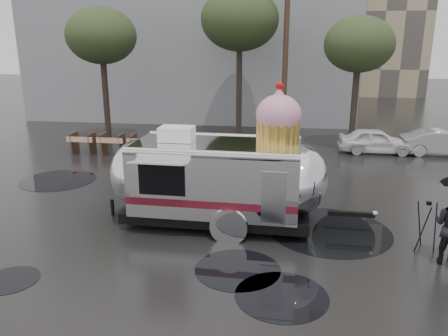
# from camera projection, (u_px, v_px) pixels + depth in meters

# --- Properties ---
(ground) EXTENTS (120.00, 120.00, 0.00)m
(ground) POSITION_uv_depth(u_px,v_px,m) (174.00, 260.00, 10.82)
(ground) COLOR black
(ground) RESTS_ON ground
(puddles) EXTENTS (13.27, 9.41, 0.01)m
(puddles) POSITION_uv_depth(u_px,v_px,m) (202.00, 222.00, 13.10)
(puddles) COLOR black
(puddles) RESTS_ON ground
(grey_building) EXTENTS (22.00, 12.00, 13.00)m
(grey_building) POSITION_uv_depth(u_px,v_px,m) (199.00, 24.00, 32.39)
(grey_building) COLOR slate
(grey_building) RESTS_ON ground
(utility_pole) EXTENTS (1.60, 0.28, 9.00)m
(utility_pole) POSITION_uv_depth(u_px,v_px,m) (285.00, 54.00, 22.53)
(utility_pole) COLOR #473323
(utility_pole) RESTS_ON ground
(tree_left) EXTENTS (3.64, 3.64, 6.95)m
(tree_left) POSITION_uv_depth(u_px,v_px,m) (101.00, 36.00, 22.60)
(tree_left) COLOR #382D26
(tree_left) RESTS_ON ground
(tree_mid) EXTENTS (4.20, 4.20, 8.03)m
(tree_mid) POSITION_uv_depth(u_px,v_px,m) (240.00, 20.00, 23.34)
(tree_mid) COLOR #382D26
(tree_mid) RESTS_ON ground
(tree_right) EXTENTS (3.36, 3.36, 6.42)m
(tree_right) POSITION_uv_depth(u_px,v_px,m) (359.00, 45.00, 21.00)
(tree_right) COLOR #382D26
(tree_right) RESTS_ON ground
(barricade_row) EXTENTS (4.30, 0.80, 1.00)m
(barricade_row) POSITION_uv_depth(u_px,v_px,m) (113.00, 144.00, 20.90)
(barricade_row) COLOR #473323
(barricade_row) RESTS_ON ground
(airstream_trailer) EXTENTS (7.93, 3.06, 4.27)m
(airstream_trailer) POSITION_uv_depth(u_px,v_px,m) (221.00, 175.00, 12.63)
(airstream_trailer) COLOR silver
(airstream_trailer) RESTS_ON ground
(tripod) EXTENTS (0.50, 0.56, 1.34)m
(tripod) POSITION_uv_depth(u_px,v_px,m) (426.00, 222.00, 11.15)
(tripod) COLOR black
(tripod) RESTS_ON ground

